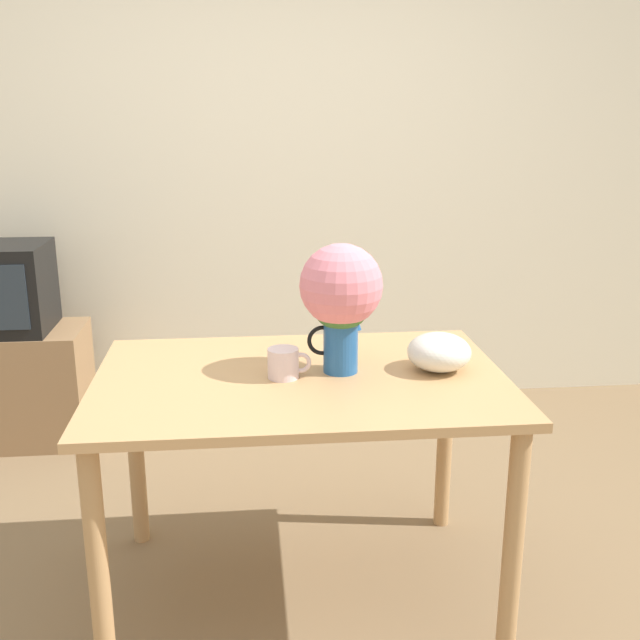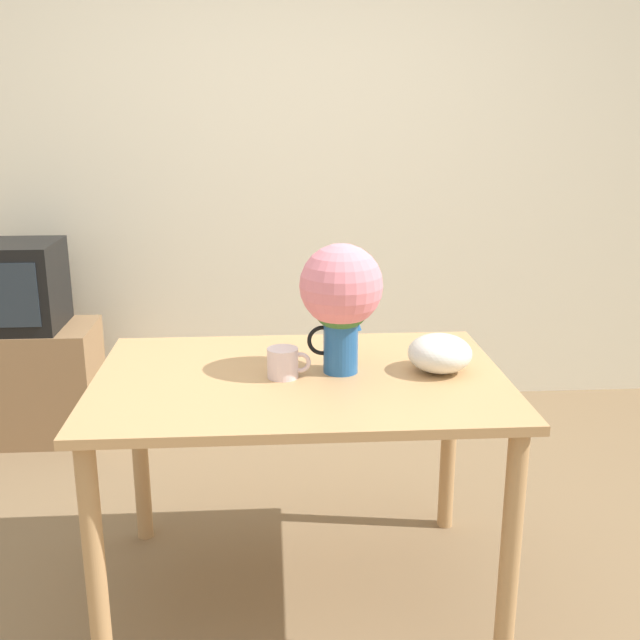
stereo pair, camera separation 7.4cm
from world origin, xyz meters
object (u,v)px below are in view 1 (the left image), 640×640
coffee_mug (284,363)px  tv_set (4,288)px  flower_vase (341,294)px  white_bowl (439,352)px

coffee_mug → tv_set: (-1.27, 1.39, -0.06)m
flower_vase → tv_set: (-1.46, 1.35, -0.27)m
coffee_mug → white_bowl: size_ratio=0.65×
flower_vase → coffee_mug: bearing=-167.8°
flower_vase → white_bowl: flower_vase is taller
coffee_mug → tv_set: 1.89m
white_bowl → flower_vase: bearing=176.6°
flower_vase → tv_set: bearing=137.1°
flower_vase → white_bowl: 0.38m
flower_vase → tv_set: flower_vase is taller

